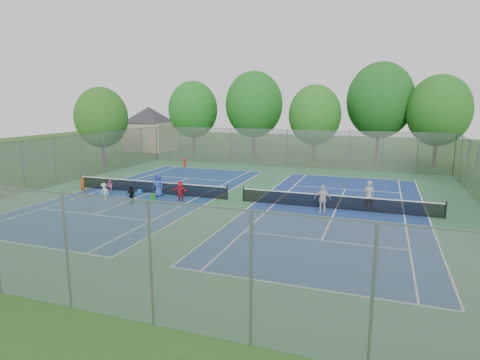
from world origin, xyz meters
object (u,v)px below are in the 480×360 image
at_px(ball_crate, 140,191).
at_px(net_left, 149,187).
at_px(net_right, 336,202).
at_px(instructor, 369,195).
at_px(ball_hopper, 153,197).

bearing_deg(ball_crate, net_left, 20.66).
distance_m(net_left, net_right, 14.00).
relative_size(net_left, instructor, 6.73).
bearing_deg(net_right, ball_hopper, -170.32).
height_order(net_left, net_right, same).
distance_m(ball_hopper, instructor, 14.62).
height_order(net_left, ball_crate, net_left).
xyz_separation_m(net_right, instructor, (1.96, 0.60, 0.50)).
bearing_deg(net_right, instructor, 16.96).
xyz_separation_m(net_right, ball_hopper, (-12.39, -2.11, -0.18)).
height_order(ball_crate, instructor, instructor).
relative_size(net_right, instructor, 6.73).
bearing_deg(ball_crate, instructor, 2.94).
relative_size(net_right, ball_hopper, 23.59).
bearing_deg(instructor, ball_crate, 1.85).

